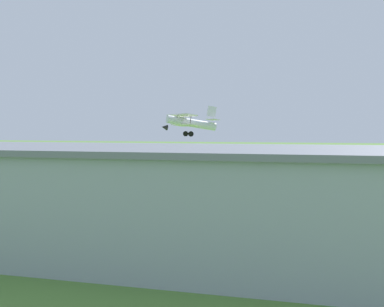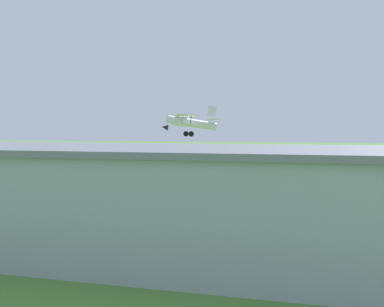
% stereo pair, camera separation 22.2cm
% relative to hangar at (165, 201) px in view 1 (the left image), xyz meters
% --- Properties ---
extents(ground_plane, '(400.00, 400.00, 0.00)m').
position_rel_hangar_xyz_m(ground_plane, '(0.93, -34.70, -3.36)').
color(ground_plane, '#568438').
extents(hangar, '(37.22, 14.12, 6.71)m').
position_rel_hangar_xyz_m(hangar, '(0.00, 0.00, 0.00)').
color(hangar, '#99A3AD').
rests_on(hangar, ground_plane).
extents(biplane, '(7.17, 7.29, 3.76)m').
position_rel_hangar_xyz_m(biplane, '(6.07, -28.17, 5.18)').
color(biplane, silver).
extents(car_silver, '(2.14, 4.45, 1.62)m').
position_rel_hangar_xyz_m(car_silver, '(20.00, -11.02, -2.53)').
color(car_silver, '#B7B7BC').
rests_on(car_silver, ground_plane).
extents(person_near_hangar_door, '(0.53, 0.53, 1.63)m').
position_rel_hangar_xyz_m(person_near_hangar_door, '(16.41, -13.51, -2.55)').
color(person_near_hangar_door, '#72338C').
rests_on(person_near_hangar_door, ground_plane).
extents(person_walking_on_apron, '(0.53, 0.53, 1.63)m').
position_rel_hangar_xyz_m(person_walking_on_apron, '(16.01, -15.75, -2.55)').
color(person_walking_on_apron, navy).
rests_on(person_walking_on_apron, ground_plane).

